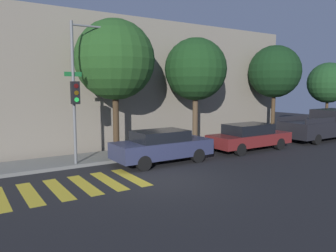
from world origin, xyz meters
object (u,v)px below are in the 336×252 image
object	(u,v)px
sedan_middle	(249,136)
tree_far_end	(275,72)
tree_behind_truck	(328,83)
traffic_light_pole	(82,77)
sedan_near_corner	(162,146)
tree_near_corner	(115,60)
tree_midblock	(196,70)
pickup_truck	(323,125)

from	to	relation	value
sedan_middle	tree_far_end	distance (m)	6.12
tree_far_end	tree_behind_truck	xyz separation A→B (m)	(6.00, 0.00, -0.66)
traffic_light_pole	sedan_near_corner	bearing A→B (deg)	-22.90
tree_near_corner	tree_behind_truck	size ratio (longest dim) A/B	1.25
sedan_near_corner	sedan_middle	size ratio (longest dim) A/B	0.94
traffic_light_pole	tree_near_corner	size ratio (longest dim) A/B	0.93
traffic_light_pole	sedan_middle	bearing A→B (deg)	-8.66
sedan_near_corner	tree_midblock	bearing A→B (deg)	32.26
pickup_truck	tree_far_end	xyz separation A→B (m)	(-2.05, 2.21, 3.32)
sedan_near_corner	tree_far_end	world-z (taller)	tree_far_end
tree_near_corner	tree_far_end	bearing A→B (deg)	0.00
tree_far_end	sedan_middle	bearing A→B (deg)	-153.85
pickup_truck	tree_near_corner	world-z (taller)	tree_near_corner
sedan_near_corner	pickup_truck	world-z (taller)	pickup_truck
sedan_middle	tree_behind_truck	world-z (taller)	tree_behind_truck
traffic_light_pole	pickup_truck	distance (m)	15.19
sedan_near_corner	tree_midblock	size ratio (longest dim) A/B	0.74
sedan_middle	pickup_truck	xyz separation A→B (m)	(6.54, 0.00, 0.20)
tree_near_corner	pickup_truck	bearing A→B (deg)	-9.61
traffic_light_pole	tree_behind_truck	xyz separation A→B (m)	(18.85, 0.93, -0.07)
sedan_middle	pickup_truck	distance (m)	6.54
traffic_light_pole	tree_midblock	bearing A→B (deg)	8.17
tree_far_end	tree_behind_truck	bearing A→B (deg)	0.00
sedan_middle	sedan_near_corner	bearing A→B (deg)	180.00
tree_midblock	sedan_middle	bearing A→B (deg)	-50.08
sedan_near_corner	tree_near_corner	xyz separation A→B (m)	(-1.15, 2.21, 3.75)
tree_near_corner	tree_behind_truck	bearing A→B (deg)	0.00
tree_far_end	tree_midblock	bearing A→B (deg)	-180.00
tree_behind_truck	traffic_light_pole	bearing A→B (deg)	-177.16
tree_midblock	tree_far_end	xyz separation A→B (m)	(6.34, 0.00, 0.05)
traffic_light_pole	tree_near_corner	xyz separation A→B (m)	(1.86, 0.93, 0.84)
sedan_middle	tree_far_end	world-z (taller)	tree_far_end
tree_near_corner	tree_midblock	size ratio (longest dim) A/B	1.08
tree_near_corner	tree_midblock	distance (m)	4.65
traffic_light_pole	tree_near_corner	world-z (taller)	tree_near_corner
pickup_truck	tree_midblock	distance (m)	9.27
tree_midblock	tree_behind_truck	world-z (taller)	tree_midblock
traffic_light_pole	sedan_middle	xyz separation A→B (m)	(8.35, -1.27, -2.94)
traffic_light_pole	tree_behind_truck	distance (m)	18.87
tree_behind_truck	sedan_middle	bearing A→B (deg)	-168.13
sedan_middle	tree_near_corner	bearing A→B (deg)	161.22
sedan_near_corner	sedan_middle	xyz separation A→B (m)	(5.34, 0.00, -0.02)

